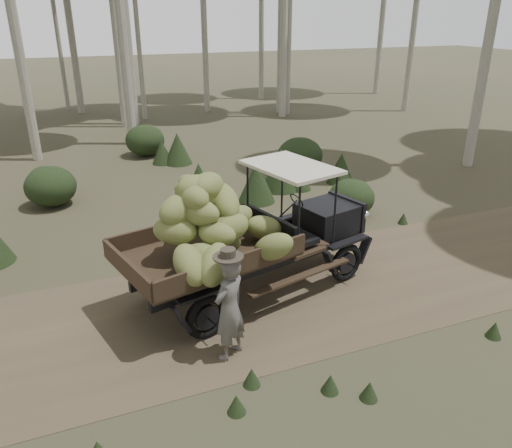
% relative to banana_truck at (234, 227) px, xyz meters
% --- Properties ---
extents(ground, '(120.00, 120.00, 0.00)m').
position_rel_banana_truck_xyz_m(ground, '(-0.20, -0.25, -1.52)').
color(ground, '#473D2B').
rests_on(ground, ground).
extents(dirt_track, '(70.00, 4.00, 0.01)m').
position_rel_banana_truck_xyz_m(dirt_track, '(-0.20, -0.25, -1.51)').
color(dirt_track, brown).
rests_on(dirt_track, ground).
extents(banana_truck, '(5.47, 3.29, 2.68)m').
position_rel_banana_truck_xyz_m(banana_truck, '(0.00, 0.00, 0.00)').
color(banana_truck, black).
rests_on(banana_truck, ground).
extents(farmer, '(0.76, 0.70, 1.90)m').
position_rel_banana_truck_xyz_m(farmer, '(-0.64, -1.57, -0.62)').
color(farmer, '#575450').
rests_on(farmer, ground).
extents(undergrowth, '(22.24, 22.82, 1.34)m').
position_rel_banana_truck_xyz_m(undergrowth, '(-0.98, 2.25, -0.97)').
color(undergrowth, '#233319').
rests_on(undergrowth, ground).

